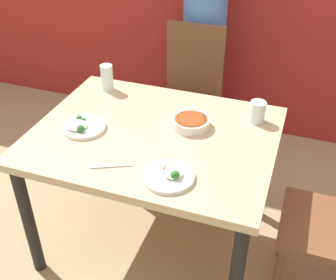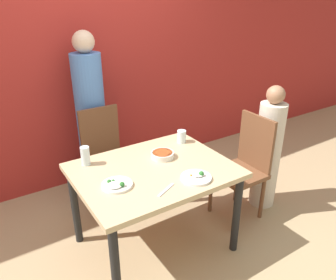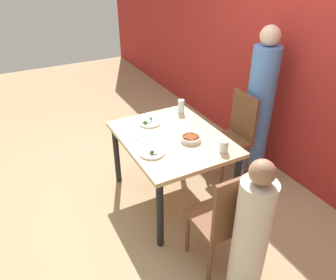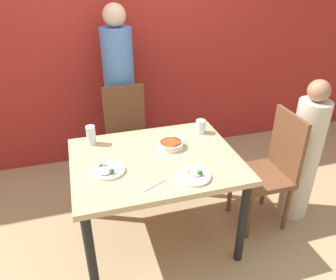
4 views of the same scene
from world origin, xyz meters
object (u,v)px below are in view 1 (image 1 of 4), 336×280
object	(u,v)px
person_adult	(204,42)
bowl_curry	(191,122)
glass_water_tall	(257,112)
plate_rice_adult	(169,176)
chair_adult_spot	(189,96)

from	to	relation	value
person_adult	bowl_curry	xyz separation A→B (m)	(0.21, -0.99, -0.01)
bowl_curry	glass_water_tall	world-z (taller)	glass_water_tall
person_adult	bowl_curry	world-z (taller)	person_adult
glass_water_tall	plate_rice_adult	bearing A→B (deg)	-115.07
person_adult	plate_rice_adult	distance (m)	1.42
person_adult	plate_rice_adult	xyz separation A→B (m)	(0.24, -1.40, -0.02)
person_adult	glass_water_tall	size ratio (longest dim) A/B	14.91
plate_rice_adult	glass_water_tall	xyz separation A→B (m)	(0.26, 0.56, 0.04)
person_adult	bowl_curry	size ratio (longest dim) A/B	8.86
chair_adult_spot	plate_rice_adult	world-z (taller)	chair_adult_spot
bowl_curry	plate_rice_adult	size ratio (longest dim) A/B	0.84
chair_adult_spot	plate_rice_adult	distance (m)	1.14
bowl_curry	glass_water_tall	bearing A→B (deg)	27.96
chair_adult_spot	person_adult	world-z (taller)	person_adult
person_adult	glass_water_tall	distance (m)	0.98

